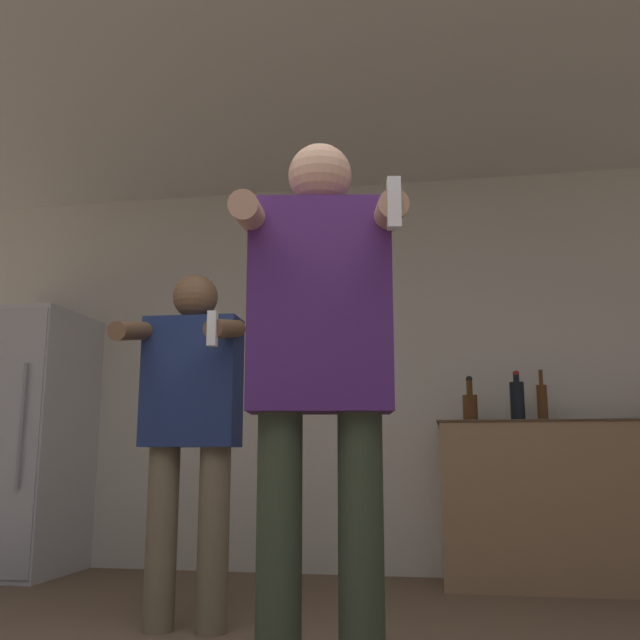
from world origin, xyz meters
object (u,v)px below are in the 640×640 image
bottle_red_label (517,400)px  person_man_side (191,418)px  bottle_tall_gin (542,401)px  bottle_dark_rum (470,405)px  refrigerator (25,441)px  person_woman_foreground (320,366)px

bottle_red_label → person_man_side: bearing=-138.8°
bottle_red_label → bottle_tall_gin: bearing=0.0°
bottle_dark_rum → refrigerator: bearing=-177.6°
person_man_side → bottle_tall_gin: bearing=38.7°
refrigerator → bottle_dark_rum: refrigerator is taller
bottle_dark_rum → person_woman_foreground: size_ratio=0.16×
bottle_tall_gin → bottle_red_label: (-0.14, -0.00, 0.01)m
bottle_dark_rum → person_woman_foreground: 2.34m
bottle_tall_gin → person_woman_foreground: 2.46m
bottle_red_label → person_woman_foreground: person_woman_foreground is taller
bottle_tall_gin → bottle_red_label: bottle_tall_gin is taller
bottle_dark_rum → bottle_tall_gin: bearing=0.0°
refrigerator → bottle_red_label: refrigerator is taller
refrigerator → person_man_side: (1.57, -1.22, 0.07)m
bottle_tall_gin → person_man_side: bearing=-141.3°
person_woman_foreground → refrigerator: bearing=136.9°
bottle_tall_gin → refrigerator: bearing=-177.9°
bottle_dark_rum → person_woman_foreground: person_woman_foreground is taller
refrigerator → bottle_tall_gin: bearing=2.1°
bottle_tall_gin → bottle_red_label: size_ratio=1.06×
refrigerator → person_man_side: 1.99m
bottle_red_label → person_woman_foreground: (-0.78, -2.28, -0.06)m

